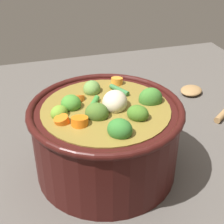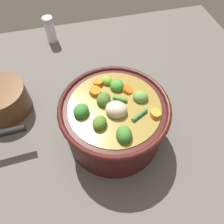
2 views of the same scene
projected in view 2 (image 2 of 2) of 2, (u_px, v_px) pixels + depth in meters
ground_plane at (114, 134)px, 0.59m from camera, size 1.10×1.10×0.00m
cooking_pot at (114, 120)px, 0.53m from camera, size 0.26×0.26×0.16m
salt_shaker at (50, 30)px, 0.79m from camera, size 0.04×0.04×0.10m
small_saucepan at (3, 100)px, 0.61m from camera, size 0.22×0.14×0.08m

